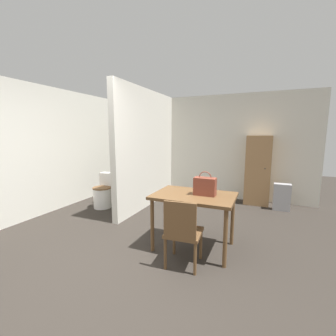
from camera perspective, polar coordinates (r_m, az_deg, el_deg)
name	(u,v)px	position (r m, az deg, el deg)	size (l,w,h in m)	color
ground_plane	(101,272)	(2.96, -16.67, -23.98)	(16.00, 16.00, 0.00)	#2D2823
wall_back	(195,147)	(5.86, 6.99, 5.43)	(5.59, 0.12, 2.50)	silver
wall_left	(69,149)	(5.48, -23.81, 4.52)	(0.12, 4.68, 2.50)	silver
partition_wall	(147,149)	(4.94, -5.23, 4.84)	(0.12, 2.46, 2.50)	silver
dining_table	(194,201)	(3.11, 6.60, -8.30)	(1.08, 0.74, 0.77)	brown
wooden_chair	(182,231)	(2.74, 3.70, -15.65)	(0.45, 0.45, 0.84)	brown
toilet	(104,193)	(5.10, -15.91, -6.04)	(0.39, 0.54, 0.72)	white
handbag	(205,186)	(3.05, 9.36, -4.57)	(0.29, 0.15, 0.32)	brown
wooden_cabinet	(258,170)	(5.40, 21.84, -0.55)	(0.53, 0.42, 1.54)	#997047
space_heater	(282,197)	(5.25, 26.91, -6.60)	(0.33, 0.17, 0.56)	#9E9EA3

